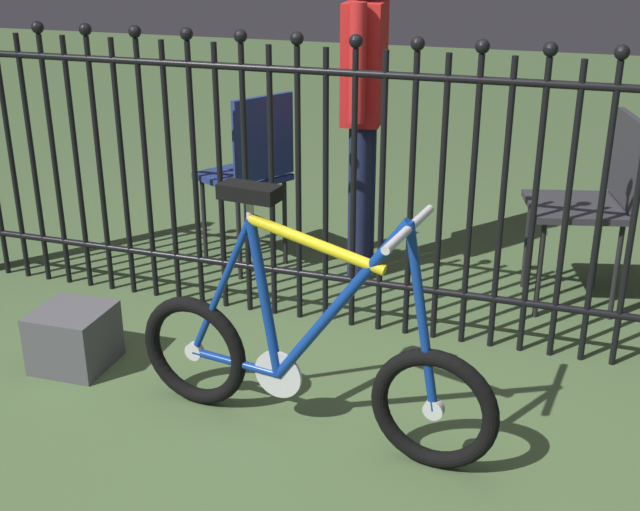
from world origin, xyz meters
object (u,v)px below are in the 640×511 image
at_px(bicycle, 305,359).
at_px(person_visitor, 364,92).
at_px(display_crate, 74,338).
at_px(chair_navy, 252,165).
at_px(chair_charcoal, 597,192).

distance_m(bicycle, person_visitor, 1.59).
height_order(person_visitor, display_crate, person_visitor).
height_order(bicycle, chair_navy, chair_navy).
bearing_deg(display_crate, person_visitor, 57.36).
bearing_deg(person_visitor, display_crate, -122.64).
height_order(bicycle, display_crate, bicycle).
height_order(chair_navy, person_visitor, person_visitor).
bearing_deg(person_visitor, chair_charcoal, -1.04).
bearing_deg(chair_navy, display_crate, -103.77).
xyz_separation_m(bicycle, display_crate, (-1.04, 0.15, -0.17)).
distance_m(chair_navy, person_visitor, 0.66).
xyz_separation_m(chair_charcoal, chair_navy, (-1.64, -0.10, 0.01)).
relative_size(person_visitor, display_crate, 5.52).
bearing_deg(chair_navy, person_visitor, 12.16).
xyz_separation_m(person_visitor, display_crate, (-0.83, -1.29, -0.80)).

